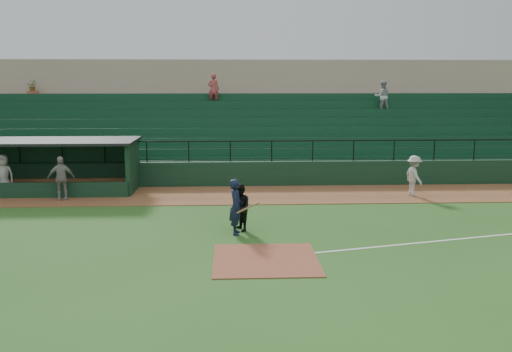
{
  "coord_description": "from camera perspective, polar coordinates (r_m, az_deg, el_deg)",
  "views": [
    {
      "loc": [
        -0.97,
        -16.03,
        5.1
      ],
      "look_at": [
        0.0,
        5.0,
        1.4
      ],
      "focal_mm": 38.45,
      "sensor_mm": 36.0,
      "label": 1
    }
  ],
  "objects": [
    {
      "name": "home_plate_dirt",
      "position": [
        15.89,
        1.0,
        -8.69
      ],
      "size": [
        3.0,
        3.0,
        0.03
      ],
      "primitive_type": "cube",
      "color": "brown",
      "rests_on": "ground"
    },
    {
      "name": "stadium_structure",
      "position": [
        32.62,
        -0.93,
        5.05
      ],
      "size": [
        38.0,
        13.08,
        6.4
      ],
      "color": "black",
      "rests_on": "ground"
    },
    {
      "name": "umpire",
      "position": [
        18.66,
        -1.67,
        -3.31
      ],
      "size": [
        0.9,
        0.98,
        1.63
      ],
      "primitive_type": "imported",
      "rotation": [
        0.0,
        0.0,
        -1.12
      ],
      "color": "black",
      "rests_on": "ground"
    },
    {
      "name": "foul_line",
      "position": [
        20.08,
        24.12,
        -5.62
      ],
      "size": [
        17.49,
        4.44,
        0.01
      ],
      "primitive_type": "cube",
      "rotation": [
        0.0,
        0.0,
        0.24
      ],
      "color": "white",
      "rests_on": "ground"
    },
    {
      "name": "dugout_player_a",
      "position": [
        24.79,
        -19.63,
        -0.21
      ],
      "size": [
        1.18,
        0.69,
        1.88
      ],
      "primitive_type": "imported",
      "rotation": [
        0.0,
        0.0,
        0.22
      ],
      "color": "gray",
      "rests_on": "warning_track"
    },
    {
      "name": "dugout_player_b",
      "position": [
        26.61,
        -24.78,
        0.09
      ],
      "size": [
        0.96,
        0.67,
        1.85
      ],
      "primitive_type": "imported",
      "rotation": [
        0.0,
        0.0,
        -0.09
      ],
      "color": "#A09A96",
      "rests_on": "warning_track"
    },
    {
      "name": "ground",
      "position": [
        16.85,
        0.79,
        -7.65
      ],
      "size": [
        90.0,
        90.0,
        0.0
      ],
      "primitive_type": "plane",
      "color": "#25511A",
      "rests_on": "ground"
    },
    {
      "name": "warning_track",
      "position": [
        24.58,
        -0.32,
        -1.97
      ],
      "size": [
        40.0,
        4.0,
        0.03
      ],
      "primitive_type": "cube",
      "color": "brown",
      "rests_on": "ground"
    },
    {
      "name": "runner",
      "position": [
        25.14,
        16.12,
        0.02
      ],
      "size": [
        0.87,
        1.26,
        1.79
      ],
      "primitive_type": "imported",
      "rotation": [
        0.0,
        0.0,
        1.76
      ],
      "color": "#ADA8A2",
      "rests_on": "warning_track"
    },
    {
      "name": "dugout",
      "position": [
        27.31,
        -21.37,
        1.35
      ],
      "size": [
        8.9,
        3.2,
        2.42
      ],
      "color": "black",
      "rests_on": "ground"
    },
    {
      "name": "batter_at_plate",
      "position": [
        18.26,
        -2.1,
        -3.22
      ],
      "size": [
        1.02,
        0.71,
        1.87
      ],
      "color": "black",
      "rests_on": "ground"
    }
  ]
}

